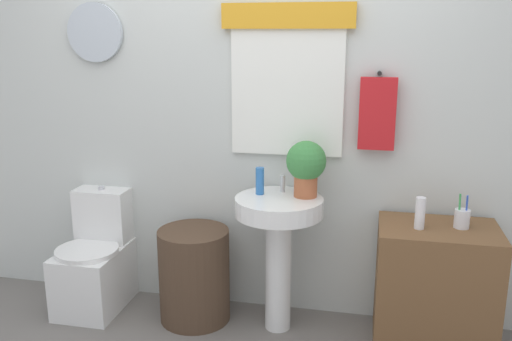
# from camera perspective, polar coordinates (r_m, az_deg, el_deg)

# --- Properties ---
(back_wall) EXTENTS (4.40, 0.18, 2.60)m
(back_wall) POSITION_cam_1_polar(r_m,az_deg,el_deg) (3.25, -0.04, 7.37)
(back_wall) COLOR silver
(back_wall) RESTS_ON ground_plane
(toilet) EXTENTS (0.38, 0.51, 0.75)m
(toilet) POSITION_cam_1_polar(r_m,az_deg,el_deg) (3.62, -16.43, -9.29)
(toilet) COLOR white
(toilet) RESTS_ON ground_plane
(laundry_hamper) EXTENTS (0.42, 0.42, 0.57)m
(laundry_hamper) POSITION_cam_1_polar(r_m,az_deg,el_deg) (3.34, -6.49, -10.83)
(laundry_hamper) COLOR #4C3828
(laundry_hamper) RESTS_ON ground_plane
(pedestal_sink) EXTENTS (0.50, 0.50, 0.80)m
(pedestal_sink) POSITION_cam_1_polar(r_m,az_deg,el_deg) (3.10, 2.39, -6.53)
(pedestal_sink) COLOR white
(pedestal_sink) RESTS_ON ground_plane
(faucet) EXTENTS (0.03, 0.03, 0.10)m
(faucet) POSITION_cam_1_polar(r_m,az_deg,el_deg) (3.13, 2.82, -1.38)
(faucet) COLOR silver
(faucet) RESTS_ON pedestal_sink
(wooden_cabinet) EXTENTS (0.63, 0.44, 0.69)m
(wooden_cabinet) POSITION_cam_1_polar(r_m,az_deg,el_deg) (3.18, 18.22, -11.55)
(wooden_cabinet) COLOR brown
(wooden_cabinet) RESTS_ON ground_plane
(soap_bottle) EXTENTS (0.05, 0.05, 0.16)m
(soap_bottle) POSITION_cam_1_polar(r_m,az_deg,el_deg) (3.08, 0.41, -1.10)
(soap_bottle) COLOR #2D6BB7
(soap_bottle) RESTS_ON pedestal_sink
(potted_plant) EXTENTS (0.22, 0.22, 0.32)m
(potted_plant) POSITION_cam_1_polar(r_m,az_deg,el_deg) (3.02, 5.28, 0.61)
(potted_plant) COLOR #AD5B38
(potted_plant) RESTS_ON pedestal_sink
(lotion_bottle) EXTENTS (0.05, 0.05, 0.17)m
(lotion_bottle) POSITION_cam_1_polar(r_m,az_deg,el_deg) (2.98, 16.84, -4.30)
(lotion_bottle) COLOR white
(lotion_bottle) RESTS_ON wooden_cabinet
(toothbrush_cup) EXTENTS (0.08, 0.08, 0.19)m
(toothbrush_cup) POSITION_cam_1_polar(r_m,az_deg,el_deg) (3.07, 20.80, -4.71)
(toothbrush_cup) COLOR silver
(toothbrush_cup) RESTS_ON wooden_cabinet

